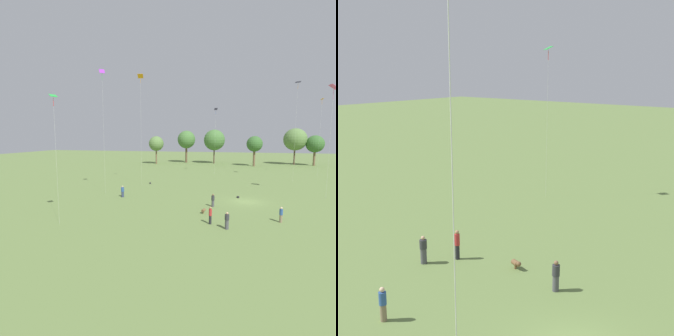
% 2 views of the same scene
% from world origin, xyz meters
% --- Properties ---
extents(person_1, '(0.60, 0.60, 1.73)m').
position_xyz_m(person_1, '(-2.43, -11.91, 0.85)').
color(person_1, '#4C4C51').
rests_on(person_1, ground_plane).
extents(person_2, '(0.55, 0.55, 1.71)m').
position_xyz_m(person_2, '(-4.29, -3.77, 0.84)').
color(person_2, '#4C4C51').
rests_on(person_2, ground_plane).
extents(person_3, '(0.43, 0.43, 1.86)m').
position_xyz_m(person_3, '(-4.14, -10.75, 0.96)').
color(person_3, '#232328').
rests_on(person_3, ground_plane).
extents(person_4, '(0.50, 0.50, 1.69)m').
position_xyz_m(person_4, '(3.16, -8.50, 0.85)').
color(person_4, '#847056').
rests_on(person_4, ground_plane).
extents(kite_7, '(0.93, 0.95, 13.29)m').
position_xyz_m(kite_7, '(-19.49, -14.35, 12.26)').
color(kite_7, green).
rests_on(kite_7, ground_plane).
extents(dog_0, '(0.50, 0.74, 0.56)m').
position_xyz_m(dog_0, '(-5.17, -7.00, 0.37)').
color(dog_0, brown).
rests_on(dog_0, ground_plane).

